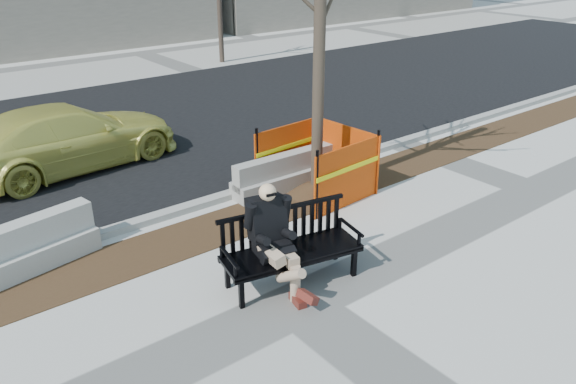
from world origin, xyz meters
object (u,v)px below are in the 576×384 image
at_px(seated_man, 272,284).
at_px(sedan, 73,167).
at_px(bench, 292,281).
at_px(tree_fence, 316,192).
at_px(jersey_barrier_right, 290,186).
at_px(jersey_barrier_left, 8,279).

relative_size(seated_man, sedan, 0.32).
relative_size(bench, sedan, 0.43).
distance_m(tree_fence, sedan, 5.53).
bearing_deg(bench, sedan, 110.64).
height_order(seated_man, jersey_barrier_right, seated_man).
distance_m(sedan, jersey_barrier_left, 4.50).
distance_m(sedan, jersey_barrier_right, 4.95).
relative_size(sedan, jersey_barrier_right, 1.89).
height_order(jersey_barrier_left, jersey_barrier_right, jersey_barrier_left).
relative_size(tree_fence, jersey_barrier_right, 2.58).
bearing_deg(tree_fence, bench, -137.09).
bearing_deg(bench, jersey_barrier_right, 64.03).
bearing_deg(bench, seated_man, 169.34).
xyz_separation_m(sedan, jersey_barrier_left, (-2.30, -3.87, 0.00)).
distance_m(bench, jersey_barrier_left, 4.28).
bearing_deg(jersey_barrier_right, sedan, 130.44).
xyz_separation_m(bench, jersey_barrier_right, (2.13, 2.76, 0.00)).
bearing_deg(tree_fence, jersey_barrier_left, 175.11).
bearing_deg(jersey_barrier_right, bench, -126.96).
distance_m(tree_fence, jersey_barrier_right, 0.60).
bearing_deg(sedan, jersey_barrier_right, -147.11).
distance_m(bench, tree_fence, 3.24).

